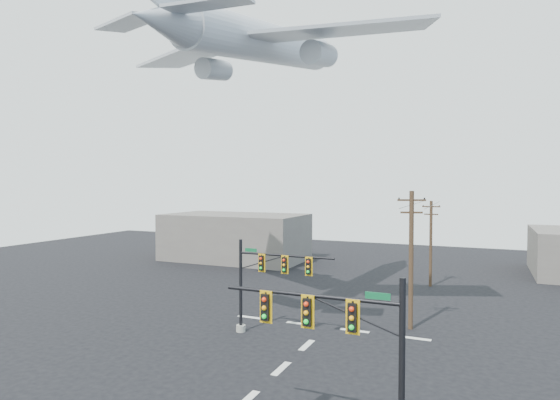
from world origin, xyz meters
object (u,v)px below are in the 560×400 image
at_px(signal_mast_near, 352,352).
at_px(utility_pole_b, 431,242).
at_px(signal_mast_far, 263,281).
at_px(airliner, 265,43).
at_px(utility_pole_a, 411,257).

height_order(signal_mast_near, utility_pole_b, utility_pole_b).
height_order(signal_mast_far, utility_pole_b, utility_pole_b).
bearing_deg(airliner, utility_pole_a, -81.78).
bearing_deg(utility_pole_a, utility_pole_b, 72.75).
bearing_deg(airliner, signal_mast_near, -139.42).
distance_m(signal_mast_near, utility_pole_b, 30.74).
relative_size(signal_mast_near, airliner, 0.27).
relative_size(utility_pole_a, airliner, 0.35).
relative_size(signal_mast_near, signal_mast_far, 1.07).
distance_m(signal_mast_far, utility_pole_a, 10.31).
bearing_deg(utility_pole_b, signal_mast_near, -88.73).
height_order(utility_pole_a, utility_pole_b, utility_pole_a).
bearing_deg(utility_pole_b, utility_pole_a, -88.67).
xyz_separation_m(signal_mast_far, utility_pole_a, (8.78, 5.20, 1.40)).
height_order(utility_pole_b, airliner, airliner).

